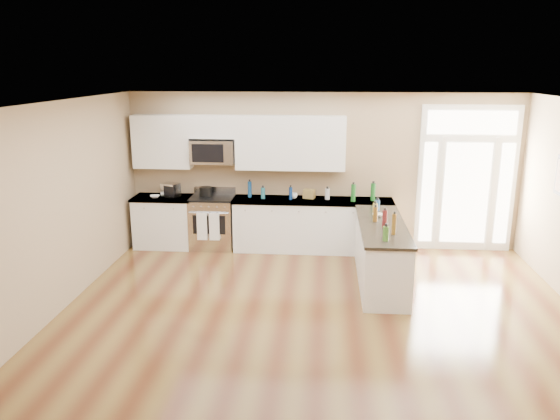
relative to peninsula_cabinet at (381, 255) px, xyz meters
name	(u,v)px	position (x,y,z in m)	size (l,w,h in m)	color
ground	(317,352)	(-0.93, -2.24, -0.43)	(8.00, 8.00, 0.00)	#592E19
room_shell	(320,211)	(-0.93, -2.24, 1.27)	(8.00, 8.00, 8.00)	tan
back_cabinet_left	(165,223)	(-3.80, 1.45, 0.00)	(1.10, 0.66, 0.94)	white
back_cabinet_right	(312,227)	(-1.08, 1.45, 0.00)	(2.85, 0.66, 0.94)	white
peninsula_cabinet	(381,255)	(0.00, 0.00, 0.00)	(0.69, 2.32, 0.94)	white
upper_cabinet_left	(162,142)	(-3.81, 1.59, 1.49)	(1.04, 0.33, 0.95)	white
upper_cabinet_right	(290,143)	(-1.50, 1.59, 1.49)	(1.94, 0.33, 0.95)	white
upper_cabinet_short	(213,127)	(-2.88, 1.59, 1.77)	(0.82, 0.33, 0.40)	white
microwave	(213,152)	(-2.88, 1.56, 1.33)	(0.78, 0.41, 0.42)	silver
entry_door	(467,179)	(1.62, 1.71, 0.87)	(1.70, 0.10, 2.60)	white
kitchen_range	(213,222)	(-2.90, 1.45, 0.04)	(0.78, 0.69, 1.08)	silver
stockpot	(206,191)	(-3.03, 1.53, 0.60)	(0.23, 0.23, 0.18)	black
toaster_oven	(171,190)	(-3.66, 1.47, 0.63)	(0.29, 0.23, 0.25)	silver
cardboard_box	(309,194)	(-1.15, 1.55, 0.59)	(0.20, 0.14, 0.16)	olive
bowl_left	(155,197)	(-3.93, 1.36, 0.53)	(0.17, 0.17, 0.04)	white
bowl_peninsula	(378,215)	(-0.04, 0.40, 0.53)	(0.16, 0.16, 0.05)	white
cup_counter	(294,196)	(-1.42, 1.50, 0.55)	(0.13, 0.13, 0.10)	white
counter_bottles	(346,203)	(-0.52, 0.75, 0.63)	(2.39, 2.46, 0.31)	#19591E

